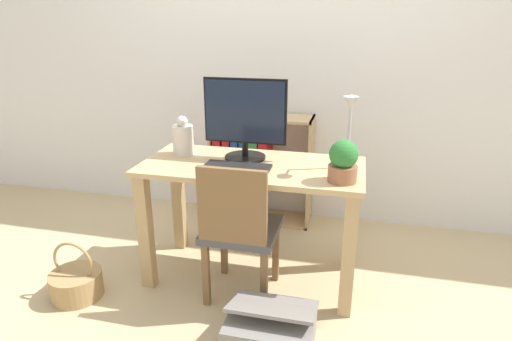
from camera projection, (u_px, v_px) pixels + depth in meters
ground_plane at (252, 275)px, 2.66m from camera, size 10.00×10.00×0.00m
wall_back at (284, 49)px, 3.13m from camera, size 8.00×0.05×2.60m
desk at (252, 189)px, 2.47m from camera, size 1.25×0.59×0.73m
monitor at (245, 117)px, 2.44m from camera, size 0.48×0.24×0.47m
keyboard at (238, 166)px, 2.36m from camera, size 0.37×0.12×0.02m
vase at (183, 138)px, 2.56m from camera, size 0.12×0.12×0.24m
desk_lamp at (349, 126)px, 2.23m from camera, size 0.10×0.19×0.41m
potted_plant at (343, 162)px, 2.13m from camera, size 0.15×0.15×0.22m
chair at (239, 228)px, 2.30m from camera, size 0.40×0.40×0.82m
bookshelf at (246, 168)px, 3.32m from camera, size 0.77×0.28×0.83m
basket at (76, 283)px, 2.44m from camera, size 0.29×0.29×0.35m
storage_box at (271, 330)px, 2.05m from camera, size 0.42×0.41×0.26m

